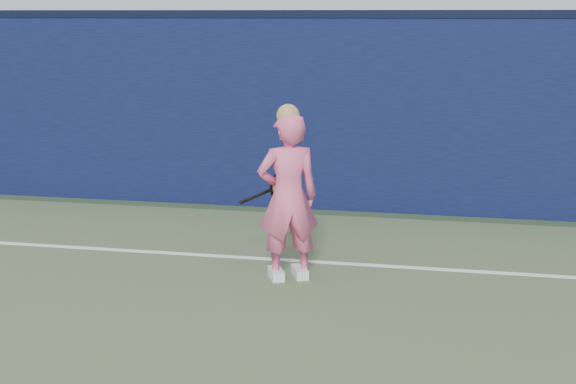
# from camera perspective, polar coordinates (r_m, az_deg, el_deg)

# --- Properties ---
(backstop_wall) EXTENTS (24.00, 0.40, 2.50)m
(backstop_wall) POSITION_cam_1_polar(r_m,az_deg,el_deg) (10.57, 6.23, 5.41)
(backstop_wall) COLOR #0C0F35
(backstop_wall) RESTS_ON ground
(wall_cap) EXTENTS (24.00, 0.42, 0.10)m
(wall_cap) POSITION_cam_1_polar(r_m,az_deg,el_deg) (10.48, 6.40, 12.47)
(wall_cap) COLOR black
(wall_cap) RESTS_ON backstop_wall
(player) EXTENTS (0.71, 0.60, 1.73)m
(player) POSITION_cam_1_polar(r_m,az_deg,el_deg) (7.75, 0.00, -0.31)
(player) COLOR #F86090
(player) RESTS_ON ground
(racket) EXTENTS (0.53, 0.44, 0.34)m
(racket) POSITION_cam_1_polar(r_m,az_deg,el_deg) (8.21, -0.61, 0.33)
(racket) COLOR black
(racket) RESTS_ON ground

